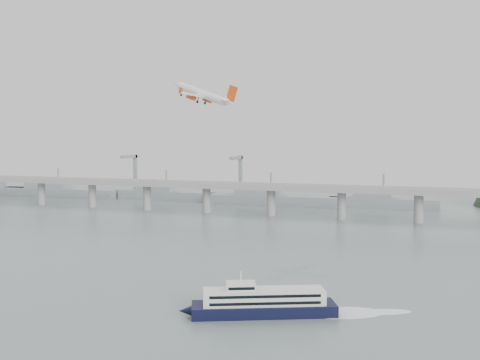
% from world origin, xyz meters
% --- Properties ---
extents(ground, '(900.00, 900.00, 0.00)m').
position_xyz_m(ground, '(0.00, 0.00, 0.00)').
color(ground, slate).
rests_on(ground, ground).
extents(bridge, '(800.00, 22.00, 23.90)m').
position_xyz_m(bridge, '(-1.15, 200.00, 17.65)').
color(bridge, gray).
rests_on(bridge, ground).
extents(distant_fleet, '(453.00, 60.90, 40.00)m').
position_xyz_m(distant_fleet, '(-155.36, 265.08, 6.22)').
color(distant_fleet, gray).
rests_on(distant_fleet, ground).
extents(ferry, '(68.48, 36.26, 13.78)m').
position_xyz_m(ferry, '(34.59, -17.55, 3.74)').
color(ferry, black).
rests_on(ferry, ground).
extents(airliner, '(40.10, 37.26, 15.68)m').
position_xyz_m(airliner, '(-25.40, 72.29, 75.91)').
color(airliner, white).
rests_on(airliner, ground).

